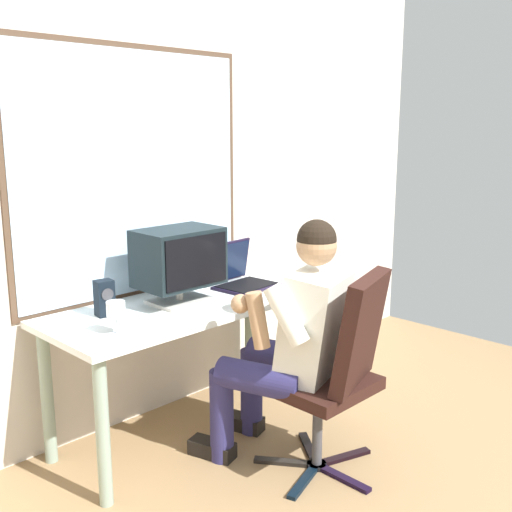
% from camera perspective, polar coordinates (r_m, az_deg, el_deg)
% --- Properties ---
extents(wall_rear, '(5.02, 0.08, 2.82)m').
position_cam_1_polar(wall_rear, '(3.48, -10.05, 7.83)').
color(wall_rear, beige).
rests_on(wall_rear, ground).
extents(desk, '(1.55, 0.65, 0.74)m').
position_cam_1_polar(desk, '(3.30, -6.21, -6.05)').
color(desk, gray).
rests_on(desk, ground).
extents(office_chair, '(0.61, 0.60, 1.00)m').
position_cam_1_polar(office_chair, '(2.94, 7.79, -9.86)').
color(office_chair, black).
rests_on(office_chair, ground).
extents(person_seated, '(0.65, 0.83, 1.24)m').
position_cam_1_polar(person_seated, '(3.00, 3.23, -7.57)').
color(person_seated, navy).
rests_on(person_seated, ground).
extents(crt_monitor, '(0.43, 0.30, 0.40)m').
position_cam_1_polar(crt_monitor, '(3.21, -7.20, -0.24)').
color(crt_monitor, beige).
rests_on(crt_monitor, desk).
extents(laptop, '(0.36, 0.32, 0.26)m').
position_cam_1_polar(laptop, '(3.56, -1.67, -1.75)').
color(laptop, black).
rests_on(laptop, desk).
extents(wine_glass, '(0.08, 0.08, 0.15)m').
position_cam_1_polar(wine_glass, '(2.82, -12.93, -5.00)').
color(wine_glass, silver).
rests_on(wine_glass, desk).
extents(desk_speaker, '(0.10, 0.09, 0.18)m').
position_cam_1_polar(desk_speaker, '(3.10, -13.94, -3.82)').
color(desk_speaker, black).
rests_on(desk_speaker, desk).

